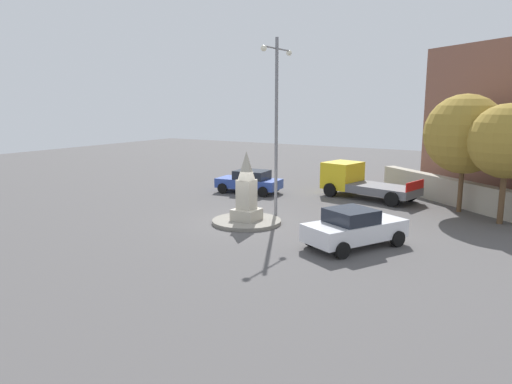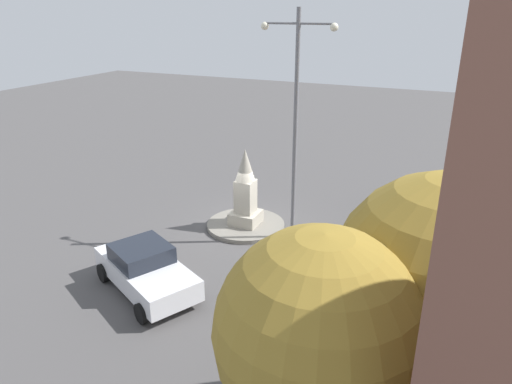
{
  "view_description": "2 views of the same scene",
  "coord_description": "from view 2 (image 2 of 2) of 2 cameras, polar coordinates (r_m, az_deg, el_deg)",
  "views": [
    {
      "loc": [
        -18.66,
        -11.98,
        5.67
      ],
      "look_at": [
        0.23,
        -0.38,
        1.52
      ],
      "focal_mm": 33.68,
      "sensor_mm": 36.0,
      "label": 1
    },
    {
      "loc": [
        7.88,
        -16.34,
        8.74
      ],
      "look_at": [
        0.36,
        0.27,
        1.56
      ],
      "focal_mm": 33.09,
      "sensor_mm": 36.0,
      "label": 2
    }
  ],
  "objects": [
    {
      "name": "ground_plane",
      "position": [
        20.14,
        -1.25,
        -4.24
      ],
      "size": [
        80.0,
        80.0,
        0.0
      ],
      "primitive_type": "plane",
      "color": "#4F4C4C"
    },
    {
      "name": "car_white_waiting",
      "position": [
        15.96,
        -13.23,
        -9.05
      ],
      "size": [
        4.53,
        3.5,
        1.56
      ],
      "color": "silver",
      "rests_on": "ground"
    },
    {
      "name": "tree_near_wall",
      "position": [
        7.93,
        7.68,
        -16.35
      ],
      "size": [
        3.46,
        3.46,
        5.64
      ],
      "color": "brown",
      "rests_on": "ground"
    },
    {
      "name": "car_blue_parked_right",
      "position": [
        21.94,
        19.57,
        -1.15
      ],
      "size": [
        2.35,
        4.18,
        1.45
      ],
      "color": "#2D479E",
      "rests_on": "ground"
    },
    {
      "name": "traffic_island",
      "position": [
        20.1,
        -1.25,
        -4.01
      ],
      "size": [
        3.28,
        3.28,
        0.18
      ],
      "primitive_type": "cylinder",
      "color": "gray",
      "rests_on": "ground"
    },
    {
      "name": "streetlamp",
      "position": [
        17.34,
        4.83,
        9.52
      ],
      "size": [
        2.77,
        0.28,
        8.74
      ],
      "color": "slate",
      "rests_on": "ground"
    },
    {
      "name": "monument",
      "position": [
        19.48,
        -1.29,
        0.12
      ],
      "size": [
        1.16,
        1.16,
        3.27
      ],
      "color": "#B2AA99",
      "rests_on": "traffic_island"
    },
    {
      "name": "truck_yellow_parked_left",
      "position": [
        16.09,
        25.34,
        -9.68
      ],
      "size": [
        3.44,
        6.04,
        2.04
      ],
      "color": "yellow",
      "rests_on": "ground"
    },
    {
      "name": "tree_mid_cluster",
      "position": [
        9.38,
        21.45,
        -10.01
      ],
      "size": [
        4.07,
        4.07,
        6.11
      ],
      "color": "brown",
      "rests_on": "ground"
    }
  ]
}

